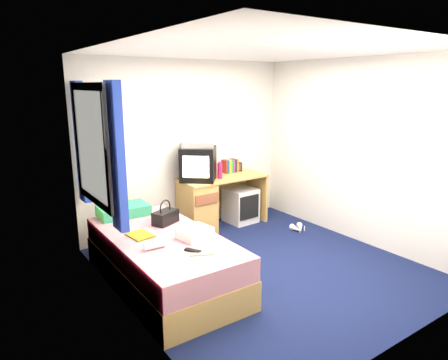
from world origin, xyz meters
TOP-DOWN VIEW (x-y plane):
  - ground at (0.00, 0.00)m, footprint 3.40×3.40m
  - room_shell at (0.00, 0.00)m, footprint 3.40×3.40m
  - bed at (-1.10, 0.30)m, footprint 1.01×2.00m
  - pillow at (-1.19, 1.15)m, footprint 0.58×0.38m
  - desk at (0.15, 1.44)m, footprint 1.30×0.55m
  - storage_cube at (0.75, 1.41)m, footprint 0.44×0.44m
  - crt_tv at (0.02, 1.44)m, footprint 0.64×0.63m
  - vcr at (0.02, 1.44)m, footprint 0.53×0.50m
  - book_row at (0.68, 1.60)m, footprint 0.24×0.13m
  - picture_frame at (0.86, 1.60)m, footprint 0.02×0.12m
  - pink_water_bottle at (0.32, 1.35)m, footprint 0.09×0.09m
  - aerosol_can at (0.33, 1.48)m, footprint 0.05×0.05m
  - handbag at (-0.91, 0.62)m, footprint 0.33×0.27m
  - towel at (-0.86, 0.06)m, footprint 0.35×0.31m
  - magazine at (-1.30, 0.42)m, footprint 0.25×0.31m
  - water_bottle at (-1.32, 0.04)m, footprint 0.20×0.08m
  - colour_swatch_fan at (-1.02, -0.33)m, footprint 0.22×0.15m
  - remote_control at (-1.05, -0.23)m, footprint 0.12×0.16m
  - window_assembly at (-1.55, 0.90)m, footprint 0.11×1.42m
  - white_heels at (1.19, 0.61)m, footprint 0.24×0.23m

SIDE VIEW (x-z plane):
  - ground at x=0.00m, z-range 0.00..0.00m
  - white_heels at x=1.19m, z-range -0.01..0.09m
  - storage_cube at x=0.75m, z-range 0.00..0.52m
  - bed at x=-1.10m, z-range 0.00..0.54m
  - desk at x=0.15m, z-range 0.03..0.78m
  - colour_swatch_fan at x=-1.02m, z-range 0.54..0.55m
  - magazine at x=-1.30m, z-range 0.54..0.55m
  - remote_control at x=-1.05m, z-range 0.54..0.56m
  - water_bottle at x=-1.32m, z-range 0.54..0.61m
  - towel at x=-0.86m, z-range 0.54..0.64m
  - pillow at x=-1.19m, z-range 0.54..0.66m
  - handbag at x=-0.91m, z-range 0.48..0.76m
  - picture_frame at x=0.86m, z-range 0.75..0.89m
  - aerosol_can at x=0.33m, z-range 0.75..0.94m
  - book_row at x=0.68m, z-range 0.75..0.95m
  - pink_water_bottle at x=0.32m, z-range 0.75..0.97m
  - crt_tv at x=0.02m, z-range 0.75..1.22m
  - vcr at x=0.02m, z-range 1.22..1.30m
  - window_assembly at x=-1.55m, z-range 0.72..2.12m
  - room_shell at x=0.00m, z-range -0.25..3.15m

